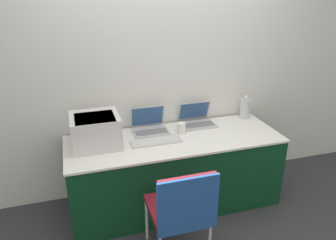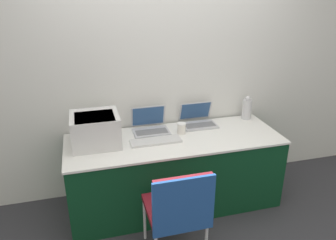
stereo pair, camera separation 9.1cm
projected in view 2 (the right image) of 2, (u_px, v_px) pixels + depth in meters
name	position (u px, v px, depth m)	size (l,w,h in m)	color
ground_plane	(185.00, 224.00, 3.06)	(14.00, 14.00, 0.00)	#333338
wall_back	(163.00, 68.00, 3.25)	(8.00, 0.05, 2.60)	silver
table	(174.00, 171.00, 3.24)	(2.04, 0.73, 0.72)	#0C381E
printer	(95.00, 128.00, 2.93)	(0.42, 0.39, 0.28)	silver
laptop_left	(150.00, 126.00, 3.23)	(0.35, 0.29, 0.23)	#B7B7BC
laptop_right	(198.00, 120.00, 3.39)	(0.35, 0.29, 0.22)	#B7B7BC
external_keyboard	(156.00, 141.00, 3.02)	(0.47, 0.15, 0.02)	silver
coffee_cup	(181.00, 128.00, 3.18)	(0.09, 0.09, 0.11)	white
metal_pitcher	(247.00, 108.00, 3.51)	(0.10, 0.10, 0.26)	silver
chair	(178.00, 208.00, 2.43)	(0.45, 0.49, 0.87)	maroon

